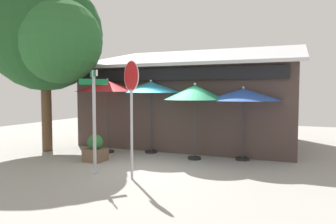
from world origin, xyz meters
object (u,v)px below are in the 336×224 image
object	(u,v)px
patio_umbrella_teal_center	(151,88)
shade_tree	(48,36)
sidewalk_planter	(95,149)
patio_umbrella_royal_blue_far_right	(243,95)
patio_umbrella_crimson_left	(107,87)
stop_sign	(131,96)
street_sign_post	(94,111)
patio_umbrella_forest_green_right	(195,93)

from	to	relation	value
patio_umbrella_teal_center	shade_tree	xyz separation A→B (m)	(-3.59, -1.30, 1.93)
sidewalk_planter	patio_umbrella_royal_blue_far_right	bearing A→B (deg)	24.49
shade_tree	patio_umbrella_teal_center	bearing A→B (deg)	19.95
patio_umbrella_crimson_left	sidewalk_planter	bearing A→B (deg)	-72.44
patio_umbrella_royal_blue_far_right	shade_tree	world-z (taller)	shade_tree
patio_umbrella_royal_blue_far_right	sidewalk_planter	world-z (taller)	patio_umbrella_royal_blue_far_right
patio_umbrella_crimson_left	sidewalk_planter	world-z (taller)	patio_umbrella_crimson_left
patio_umbrella_crimson_left	shade_tree	distance (m)	2.89
stop_sign	shade_tree	xyz separation A→B (m)	(-4.66, 2.09, 2.20)
street_sign_post	patio_umbrella_crimson_left	xyz separation A→B (m)	(-1.41, 2.80, 0.73)
patio_umbrella_teal_center	patio_umbrella_forest_green_right	distance (m)	1.91
street_sign_post	shade_tree	bearing A→B (deg)	149.46
patio_umbrella_crimson_left	patio_umbrella_royal_blue_far_right	world-z (taller)	patio_umbrella_crimson_left
street_sign_post	patio_umbrella_forest_green_right	xyz separation A→B (m)	(1.96, 2.90, 0.50)
patio_umbrella_teal_center	shade_tree	world-z (taller)	shade_tree
patio_umbrella_forest_green_right	patio_umbrella_royal_blue_far_right	distance (m)	1.60
patio_umbrella_royal_blue_far_right	patio_umbrella_crimson_left	bearing A→B (deg)	-173.13
patio_umbrella_teal_center	patio_umbrella_forest_green_right	xyz separation A→B (m)	(1.84, -0.45, -0.19)
sidewalk_planter	patio_umbrella_crimson_left	bearing A→B (deg)	107.56
patio_umbrella_forest_green_right	patio_umbrella_teal_center	bearing A→B (deg)	166.19
stop_sign	sidewalk_planter	distance (m)	3.11
patio_umbrella_forest_green_right	shade_tree	xyz separation A→B (m)	(-5.44, -0.85, 2.11)
patio_umbrella_royal_blue_far_right	sidewalk_planter	distance (m)	5.20
shade_tree	sidewalk_planter	distance (m)	4.74
shade_tree	sidewalk_planter	size ratio (longest dim) A/B	7.42
street_sign_post	patio_umbrella_forest_green_right	world-z (taller)	street_sign_post
stop_sign	patio_umbrella_forest_green_right	distance (m)	3.05
street_sign_post	sidewalk_planter	distance (m)	2.14
patio_umbrella_crimson_left	patio_umbrella_teal_center	world-z (taller)	patio_umbrella_crimson_left
patio_umbrella_royal_blue_far_right	stop_sign	bearing A→B (deg)	-123.77
patio_umbrella_forest_green_right	street_sign_post	bearing A→B (deg)	-124.09
patio_umbrella_crimson_left	stop_sign	bearing A→B (deg)	-47.56
stop_sign	patio_umbrella_crimson_left	distance (m)	3.87
patio_umbrella_royal_blue_far_right	patio_umbrella_teal_center	bearing A→B (deg)	-179.38
patio_umbrella_crimson_left	patio_umbrella_royal_blue_far_right	size ratio (longest dim) A/B	1.12
stop_sign	shade_tree	distance (m)	5.57
stop_sign	shade_tree	size ratio (longest dim) A/B	0.47
patio_umbrella_crimson_left	shade_tree	bearing A→B (deg)	-160.01
street_sign_post	stop_sign	distance (m)	1.26
shade_tree	stop_sign	bearing A→B (deg)	-24.17
street_sign_post	patio_umbrella_teal_center	xyz separation A→B (m)	(0.12, 3.35, 0.69)
street_sign_post	sidewalk_planter	xyz separation A→B (m)	(-0.96, 1.37, -1.35)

